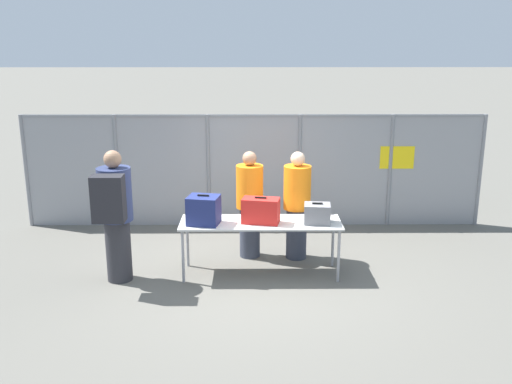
# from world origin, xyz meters

# --- Properties ---
(ground_plane) EXTENTS (120.00, 120.00, 0.00)m
(ground_plane) POSITION_xyz_m (0.00, 0.00, 0.00)
(ground_plane) COLOR #605E56
(fence_section) EXTENTS (8.09, 0.07, 2.00)m
(fence_section) POSITION_xyz_m (0.02, 2.26, 1.05)
(fence_section) COLOR gray
(fence_section) RESTS_ON ground_plane
(inspection_table) EXTENTS (2.25, 0.70, 0.78)m
(inspection_table) POSITION_xyz_m (0.09, 0.05, 0.73)
(inspection_table) COLOR silver
(inspection_table) RESTS_ON ground_plane
(suitcase_navy) EXTENTS (0.48, 0.42, 0.42)m
(suitcase_navy) POSITION_xyz_m (-0.70, -0.04, 0.98)
(suitcase_navy) COLOR navy
(suitcase_navy) RESTS_ON inspection_table
(suitcase_red) EXTENTS (0.55, 0.35, 0.37)m
(suitcase_red) POSITION_xyz_m (0.09, -0.00, 0.96)
(suitcase_red) COLOR red
(suitcase_red) RESTS_ON inspection_table
(suitcase_grey) EXTENTS (0.39, 0.33, 0.29)m
(suitcase_grey) POSITION_xyz_m (0.87, -0.01, 0.92)
(suitcase_grey) COLOR slate
(suitcase_grey) RESTS_ON inspection_table
(traveler_hooded) EXTENTS (0.45, 0.70, 1.84)m
(traveler_hooded) POSITION_xyz_m (-1.88, -0.21, 1.01)
(traveler_hooded) COLOR #2D2D33
(traveler_hooded) RESTS_ON ground_plane
(security_worker_near) EXTENTS (0.41, 0.41, 1.65)m
(security_worker_near) POSITION_xyz_m (-0.07, 0.74, 0.85)
(security_worker_near) COLOR #383D4C
(security_worker_near) RESTS_ON ground_plane
(security_worker_far) EXTENTS (0.41, 0.41, 1.65)m
(security_worker_far) POSITION_xyz_m (0.64, 0.67, 0.85)
(security_worker_far) COLOR #383D4C
(security_worker_far) RESTS_ON ground_plane
(utility_trailer) EXTENTS (4.14, 2.05, 0.67)m
(utility_trailer) POSITION_xyz_m (2.17, 3.91, 0.39)
(utility_trailer) COLOR #4C6B47
(utility_trailer) RESTS_ON ground_plane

